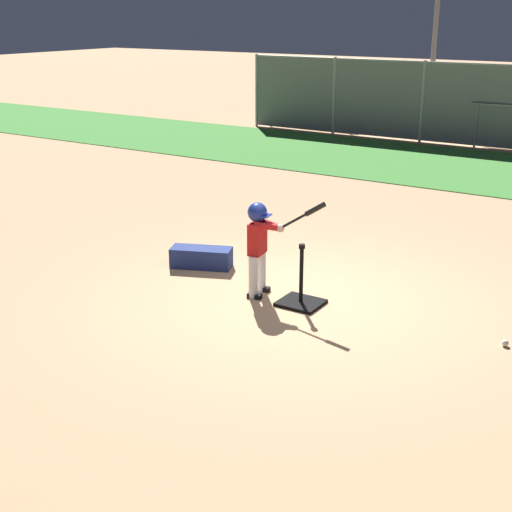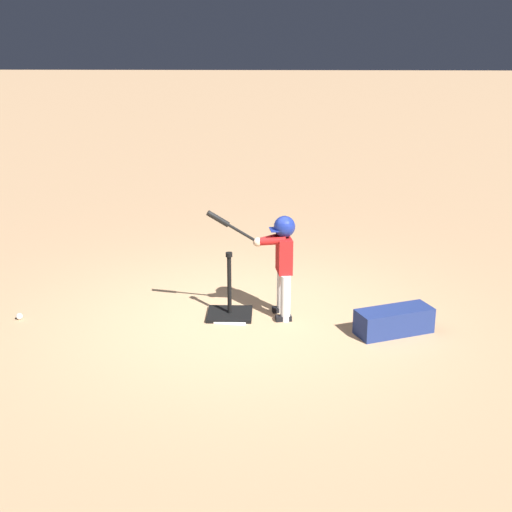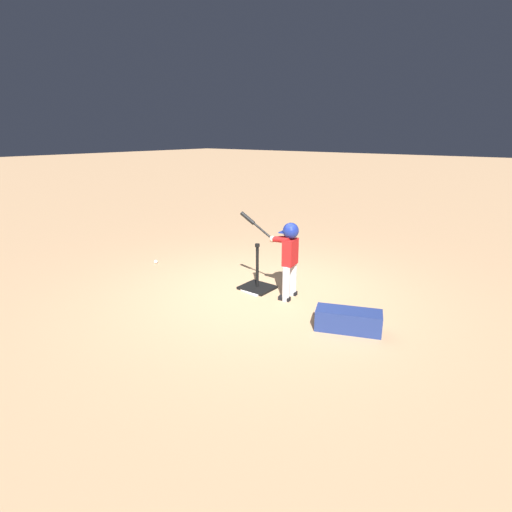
% 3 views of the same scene
% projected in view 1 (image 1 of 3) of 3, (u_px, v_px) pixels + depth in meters
% --- Properties ---
extents(ground_plane, '(90.00, 90.00, 0.00)m').
position_uv_depth(ground_plane, '(296.00, 299.00, 8.84)').
color(ground_plane, tan).
extents(grass_outfield_strip, '(56.00, 4.69, 0.02)m').
position_uv_depth(grass_outfield_strip, '(489.00, 171.00, 15.86)').
color(grass_outfield_strip, '#3D7F33').
rests_on(grass_outfield_strip, ground_plane).
extents(home_plate, '(0.50, 0.50, 0.02)m').
position_uv_depth(home_plate, '(302.00, 303.00, 8.72)').
color(home_plate, white).
rests_on(home_plate, ground_plane).
extents(batting_tee, '(0.51, 0.46, 0.77)m').
position_uv_depth(batting_tee, '(301.00, 298.00, 8.66)').
color(batting_tee, black).
rests_on(batting_tee, ground_plane).
extents(batter_child, '(0.98, 0.39, 1.29)m').
position_uv_depth(batter_child, '(260.00, 237.00, 8.73)').
color(batter_child, silver).
rests_on(batter_child, ground_plane).
extents(baseball, '(0.07, 0.07, 0.07)m').
position_uv_depth(baseball, '(505.00, 343.00, 7.60)').
color(baseball, white).
rests_on(baseball, ground_plane).
extents(bleachers_left_center, '(3.05, 1.92, 0.89)m').
position_uv_depth(bleachers_left_center, '(319.00, 110.00, 22.18)').
color(bleachers_left_center, gray).
rests_on(bleachers_left_center, ground_plane).
extents(equipment_bag, '(0.90, 0.61, 0.28)m').
position_uv_depth(equipment_bag, '(201.00, 257.00, 9.91)').
color(equipment_bag, navy).
rests_on(equipment_bag, ground_plane).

